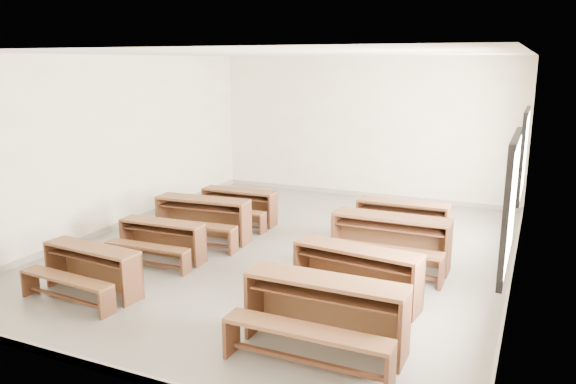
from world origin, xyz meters
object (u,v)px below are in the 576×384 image
at_px(desk_set_6, 390,238).
at_px(desk_set_7, 401,219).
at_px(desk_set_5, 355,272).
at_px(desk_set_4, 324,310).
at_px(desk_set_0, 90,267).
at_px(desk_set_2, 202,216).
at_px(desk_set_1, 161,238).
at_px(desk_set_3, 238,204).

distance_m(desk_set_6, desk_set_7, 1.31).
distance_m(desk_set_5, desk_set_7, 2.82).
bearing_deg(desk_set_4, desk_set_6, 89.89).
bearing_deg(desk_set_6, desk_set_0, -142.36).
bearing_deg(desk_set_2, desk_set_1, -96.33).
bearing_deg(desk_set_2, desk_set_0, -96.82).
distance_m(desk_set_1, desk_set_5, 3.31).
xyz_separation_m(desk_set_0, desk_set_4, (3.40, -0.12, 0.08)).
bearing_deg(desk_set_3, desk_set_0, -93.68).
bearing_deg(desk_set_5, desk_set_1, -179.00).
height_order(desk_set_3, desk_set_7, desk_set_7).
distance_m(desk_set_4, desk_set_6, 2.78).
bearing_deg(desk_set_2, desk_set_7, 18.04).
height_order(desk_set_1, desk_set_7, desk_set_7).
bearing_deg(desk_set_1, desk_set_0, -95.03).
bearing_deg(desk_set_6, desk_set_2, -179.36).
distance_m(desk_set_1, desk_set_6, 3.56).
xyz_separation_m(desk_set_3, desk_set_4, (3.26, -3.92, 0.08)).
bearing_deg(desk_set_6, desk_set_1, -160.90).
height_order(desk_set_4, desk_set_7, desk_set_4).
height_order(desk_set_2, desk_set_7, desk_set_2).
height_order(desk_set_0, desk_set_1, desk_set_0).
height_order(desk_set_3, desk_set_5, desk_set_5).
relative_size(desk_set_6, desk_set_7, 1.13).
bearing_deg(desk_set_7, desk_set_0, -129.76).
bearing_deg(desk_set_0, desk_set_7, 54.49).
xyz_separation_m(desk_set_6, desk_set_7, (-0.12, 1.30, -0.05)).
height_order(desk_set_2, desk_set_5, desk_set_2).
bearing_deg(desk_set_0, desk_set_5, 23.21).
bearing_deg(desk_set_1, desk_set_4, -28.32).
height_order(desk_set_2, desk_set_4, desk_set_4).
bearing_deg(desk_set_2, desk_set_3, 82.07).
bearing_deg(desk_set_1, desk_set_3, 85.01).
height_order(desk_set_3, desk_set_4, desk_set_4).
bearing_deg(desk_set_1, desk_set_2, 85.83).
height_order(desk_set_2, desk_set_6, desk_set_6).
xyz_separation_m(desk_set_2, desk_set_4, (3.32, -2.73, 0.03)).
bearing_deg(desk_set_3, desk_set_5, -40.97).
bearing_deg(desk_set_0, desk_set_6, 42.16).
bearing_deg(desk_set_2, desk_set_4, -44.36).
bearing_deg(desk_set_6, desk_set_4, -90.64).
bearing_deg(desk_set_7, desk_set_6, -84.78).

